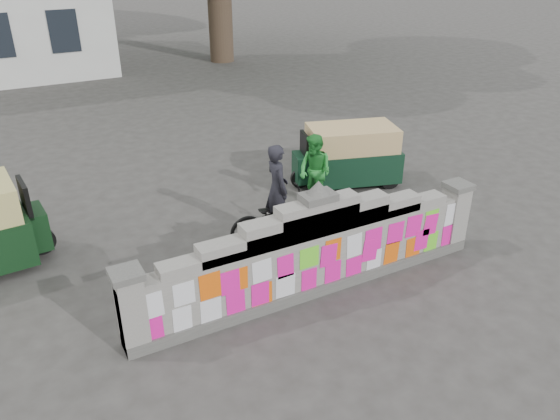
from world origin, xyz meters
The scene contains 6 objects.
ground centered at (0.00, 0.00, 0.00)m, with size 100.00×100.00×0.00m, color #383533.
parapet_wall centered at (0.00, -0.01, 0.75)m, with size 6.48×0.44×2.01m.
cyclist_bike centered at (0.25, 1.80, 0.51)m, with size 0.67×1.93×1.02m, color black.
cyclist_rider centered at (0.25, 1.80, 0.86)m, with size 0.63×0.41×1.72m, color black.
pedestrian centered at (1.68, 2.75, 0.81)m, with size 0.79×0.61×1.62m, color green.
rickshaw_right centered at (3.02, 3.41, 0.73)m, with size 2.62×1.76×1.41m.
Camera 1 is at (-4.13, -6.38, 5.35)m, focal length 35.00 mm.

